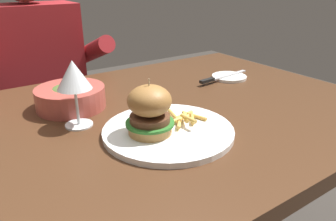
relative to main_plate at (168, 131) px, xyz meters
The scene contains 9 objects.
dining_table 0.16m from the main_plate, 106.26° to the left, with size 1.43×0.88×0.74m.
main_plate is the anchor object (origin of this frame).
burger_sandwich 0.08m from the main_plate, behind, with size 0.11×0.11×0.13m.
fries_pile 0.06m from the main_plate, 11.28° to the left, with size 0.11×0.12×0.03m.
wine_glass 0.26m from the main_plate, 133.87° to the left, with size 0.08×0.08×0.17m.
bread_plate 0.49m from the main_plate, 28.84° to the left, with size 0.12×0.12×0.01m, color white.
table_knife 0.44m from the main_plate, 31.47° to the left, with size 0.23×0.04×0.01m.
soup_bowl 0.32m from the main_plate, 114.58° to the left, with size 0.19×0.19×0.07m.
diner_person 0.86m from the main_plate, 96.12° to the left, with size 0.51×0.36×1.18m.
Camera 1 is at (-0.36, -0.69, 1.09)m, focal length 35.00 mm.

